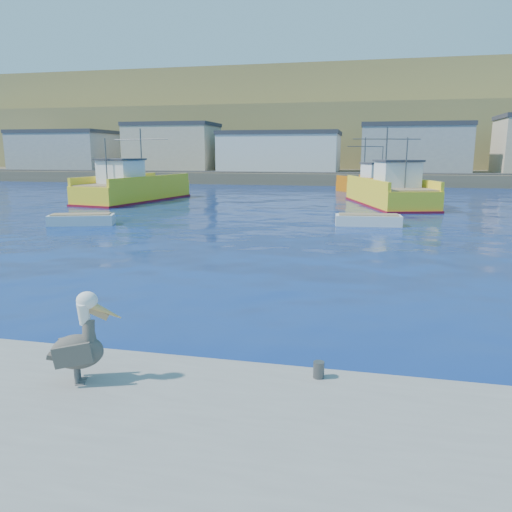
# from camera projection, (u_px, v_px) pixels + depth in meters

# --- Properties ---
(ground) EXTENTS (260.00, 260.00, 0.00)m
(ground) POSITION_uv_depth(u_px,v_px,m) (215.00, 328.00, 12.95)
(ground) COLOR navy
(ground) RESTS_ON ground
(dock_bollards) EXTENTS (36.20, 0.20, 0.30)m
(dock_bollards) POSITION_uv_depth(u_px,v_px,m) (192.00, 358.00, 9.44)
(dock_bollards) COLOR #4C4C4C
(dock_bollards) RESTS_ON dock
(far_shore) EXTENTS (200.00, 81.00, 24.00)m
(far_shore) POSITION_uv_depth(u_px,v_px,m) (355.00, 133.00, 115.44)
(far_shore) COLOR brown
(far_shore) RESTS_ON ground
(trawler_yellow_a) EXTENTS (6.59, 13.65, 6.74)m
(trawler_yellow_a) POSITION_uv_depth(u_px,v_px,m) (133.00, 189.00, 46.59)
(trawler_yellow_a) COLOR yellow
(trawler_yellow_a) RESTS_ON ground
(trawler_yellow_b) EXTENTS (7.76, 13.33, 6.68)m
(trawler_yellow_b) POSITION_uv_depth(u_px,v_px,m) (390.00, 192.00, 42.61)
(trawler_yellow_b) COLOR yellow
(trawler_yellow_b) RESTS_ON ground
(boat_orange) EXTENTS (7.41, 9.04, 6.13)m
(boat_orange) POSITION_uv_depth(u_px,v_px,m) (369.00, 184.00, 55.55)
(boat_orange) COLOR #C65F0A
(boat_orange) RESTS_ON ground
(skiff_left) EXTENTS (4.17, 2.60, 0.86)m
(skiff_left) POSITION_uv_depth(u_px,v_px,m) (82.00, 221.00, 31.32)
(skiff_left) COLOR silver
(skiff_left) RESTS_ON ground
(skiff_mid) EXTENTS (4.11, 1.73, 0.87)m
(skiff_mid) POSITION_uv_depth(u_px,v_px,m) (368.00, 221.00, 31.04)
(skiff_mid) COLOR silver
(skiff_mid) RESTS_ON ground
(pelican) EXTENTS (1.30, 0.80, 1.64)m
(pelican) POSITION_uv_depth(u_px,v_px,m) (80.00, 344.00, 8.66)
(pelican) COLOR #595451
(pelican) RESTS_ON dock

